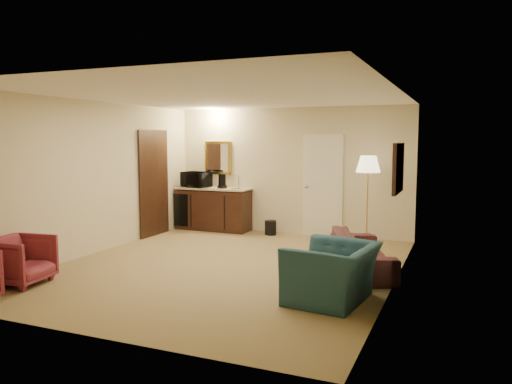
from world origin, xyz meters
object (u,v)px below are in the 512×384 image
waste_bin (271,228)px  microwave (196,178)px  rose_chair_near (20,258)px  sofa (361,246)px  coffee_table (330,277)px  floor_lamp (367,201)px  wetbar_cabinet (213,209)px  coffee_maker (222,181)px  teal_armchair (332,263)px

waste_bin → microwave: size_ratio=0.49×
rose_chair_near → waste_bin: size_ratio=2.45×
sofa → coffee_table: size_ratio=2.61×
coffee_table → floor_lamp: size_ratio=0.44×
rose_chair_near → microwave: microwave is taller
waste_bin → microwave: 1.99m
wetbar_cabinet → coffee_table: wetbar_cabinet is taller
wetbar_cabinet → sofa: 4.20m
sofa → coffee_table: 1.28m
floor_lamp → microwave: size_ratio=2.78×
wetbar_cabinet → waste_bin: 1.39m
coffee_maker → coffee_table: bearing=-63.6°
rose_chair_near → waste_bin: 4.95m
sofa → coffee_maker: bearing=38.5°
sofa → coffee_table: sofa is taller
teal_armchair → coffee_table: teal_armchair is taller
floor_lamp → coffee_table: bearing=-88.1°
coffee_maker → sofa: bearing=-49.3°
wetbar_cabinet → coffee_maker: bearing=-13.0°
teal_armchair → rose_chair_near: bearing=-70.1°
coffee_table → sofa: bearing=83.2°
sofa → waste_bin: 3.07m
rose_chair_near → teal_armchair: bearing=-84.6°
rose_chair_near → coffee_table: (3.95, 1.24, -0.15)m
wetbar_cabinet → coffee_maker: (0.24, -0.06, 0.61)m
wetbar_cabinet → rose_chair_near: (-0.50, -4.65, -0.10)m
wetbar_cabinet → sofa: bearing=-30.9°
teal_armchair → floor_lamp: 3.44m
coffee_table → floor_lamp: floor_lamp is taller
coffee_table → microwave: (-3.83, 3.35, 0.91)m
coffee_table → floor_lamp: (-0.10, 3.09, 0.62)m
sofa → coffee_maker: 4.02m
rose_chair_near → coffee_table: rose_chair_near is taller
waste_bin → coffee_maker: coffee_maker is taller
floor_lamp → microwave: bearing=176.0°
coffee_table → floor_lamp: 3.15m
microwave → coffee_maker: size_ratio=1.96×
sofa → floor_lamp: floor_lamp is taller
rose_chair_near → coffee_maker: (0.74, 4.60, 0.71)m
wetbar_cabinet → coffee_table: bearing=-44.7°
wetbar_cabinet → coffee_table: (3.45, -3.41, -0.25)m
teal_armchair → waste_bin: 4.28m
teal_armchair → waste_bin: bearing=-141.9°
wetbar_cabinet → floor_lamp: floor_lamp is taller
wetbar_cabinet → waste_bin: (1.35, -0.07, -0.31)m
sofa → coffee_maker: size_ratio=6.22×
sofa → microwave: (-3.98, 2.09, 0.75)m
coffee_maker → wetbar_cabinet: bearing=149.7°
coffee_table → waste_bin: 3.94m
teal_armchair → coffee_table: (-0.10, 0.32, -0.26)m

